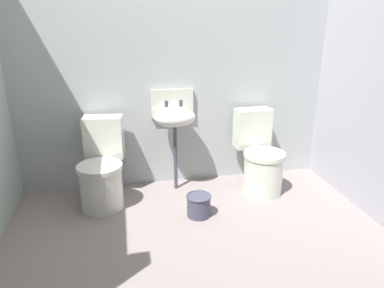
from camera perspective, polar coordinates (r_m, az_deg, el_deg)
The scene contains 6 objects.
ground_plane at distance 2.93m, azimuth 1.10°, elevation -15.60°, with size 3.48×2.61×0.08m, color gray.
wall_back at distance 3.56m, azimuth -2.82°, elevation 11.63°, with size 3.48×0.10×2.31m, color #AAB1B1.
toilet_left at distance 3.37m, azimuth -14.19°, elevation -4.21°, with size 0.46×0.64×0.78m.
toilet_right at distance 3.61m, azimuth 10.81°, elevation -2.34°, with size 0.43×0.62×0.78m.
sink at distance 3.43m, azimuth -2.85°, elevation 4.49°, with size 0.42×0.35×0.99m.
bucket at distance 3.16m, azimuth 1.08°, elevation -9.72°, with size 0.22×0.22×0.20m.
Camera 1 is at (-0.52, -2.34, 1.65)m, focal length 33.34 mm.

